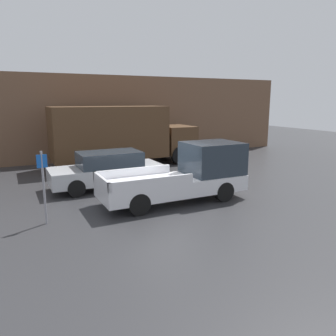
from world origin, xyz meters
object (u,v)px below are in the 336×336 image
delivery_truck (119,134)px  parking_sign (44,183)px  pickup_truck (189,174)px  car (108,169)px

delivery_truck → parking_sign: (-4.93, -7.75, -0.55)m
pickup_truck → parking_sign: (-5.19, -0.28, 0.30)m
delivery_truck → parking_sign: delivery_truck is taller
car → delivery_truck: size_ratio=0.57×
delivery_truck → car: bearing=-114.5°
delivery_truck → pickup_truck: bearing=-88.0°
car → parking_sign: parking_sign is taller
parking_sign → car: bearing=48.7°
delivery_truck → parking_sign: size_ratio=3.67×
parking_sign → pickup_truck: bearing=3.1°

